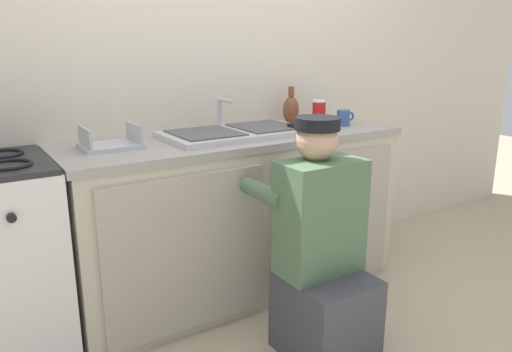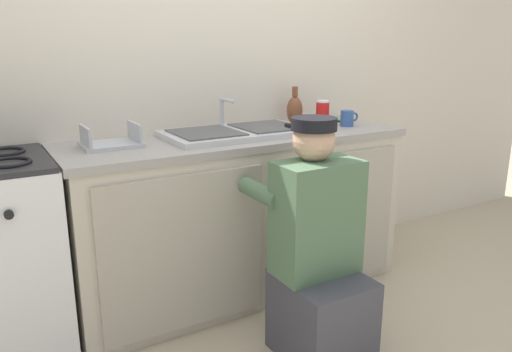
{
  "view_description": "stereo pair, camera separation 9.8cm",
  "coord_description": "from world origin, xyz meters",
  "px_view_note": "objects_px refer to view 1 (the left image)",
  "views": [
    {
      "loc": [
        -1.36,
        -2.03,
        1.42
      ],
      "look_at": [
        0.0,
        0.1,
        0.74
      ],
      "focal_mm": 35.0,
      "sensor_mm": 36.0,
      "label": 1
    },
    {
      "loc": [
        -1.27,
        -2.08,
        1.42
      ],
      "look_at": [
        0.0,
        0.1,
        0.74
      ],
      "focal_mm": 35.0,
      "sensor_mm": 36.0,
      "label": 2
    }
  ],
  "objects_px": {
    "cell_phone": "(334,120)",
    "sink_double_basin": "(236,132)",
    "vase_decorative": "(291,109)",
    "dish_rack_tray": "(111,143)",
    "coffee_mug": "(344,118)",
    "plumber_person": "(321,260)",
    "soda_cup_red": "(319,113)"
  },
  "relations": [
    {
      "from": "dish_rack_tray",
      "to": "coffee_mug",
      "type": "distance_m",
      "value": 1.4
    },
    {
      "from": "sink_double_basin",
      "to": "dish_rack_tray",
      "type": "xyz_separation_m",
      "value": [
        -0.68,
        0.04,
        0.01
      ]
    },
    {
      "from": "vase_decorative",
      "to": "dish_rack_tray",
      "type": "relative_size",
      "value": 0.82
    },
    {
      "from": "sink_double_basin",
      "to": "coffee_mug",
      "type": "relative_size",
      "value": 6.35
    },
    {
      "from": "sink_double_basin",
      "to": "cell_phone",
      "type": "bearing_deg",
      "value": 8.17
    },
    {
      "from": "dish_rack_tray",
      "to": "sink_double_basin",
      "type": "bearing_deg",
      "value": -3.55
    },
    {
      "from": "vase_decorative",
      "to": "cell_phone",
      "type": "height_order",
      "value": "vase_decorative"
    },
    {
      "from": "sink_double_basin",
      "to": "soda_cup_red",
      "type": "height_order",
      "value": "sink_double_basin"
    },
    {
      "from": "sink_double_basin",
      "to": "vase_decorative",
      "type": "bearing_deg",
      "value": 18.86
    },
    {
      "from": "vase_decorative",
      "to": "dish_rack_tray",
      "type": "height_order",
      "value": "vase_decorative"
    },
    {
      "from": "plumber_person",
      "to": "soda_cup_red",
      "type": "height_order",
      "value": "plumber_person"
    },
    {
      "from": "coffee_mug",
      "to": "sink_double_basin",
      "type": "bearing_deg",
      "value": 174.87
    },
    {
      "from": "plumber_person",
      "to": "cell_phone",
      "type": "xyz_separation_m",
      "value": [
        0.79,
        0.85,
        0.47
      ]
    },
    {
      "from": "cell_phone",
      "to": "plumber_person",
      "type": "bearing_deg",
      "value": -133.05
    },
    {
      "from": "sink_double_basin",
      "to": "soda_cup_red",
      "type": "xyz_separation_m",
      "value": [
        0.61,
        0.04,
        0.06
      ]
    },
    {
      "from": "soda_cup_red",
      "to": "coffee_mug",
      "type": "distance_m",
      "value": 0.15
    },
    {
      "from": "sink_double_basin",
      "to": "vase_decorative",
      "type": "height_order",
      "value": "vase_decorative"
    },
    {
      "from": "plumber_person",
      "to": "vase_decorative",
      "type": "distance_m",
      "value": 1.16
    },
    {
      "from": "sink_double_basin",
      "to": "cell_phone",
      "type": "relative_size",
      "value": 5.71
    },
    {
      "from": "soda_cup_red",
      "to": "cell_phone",
      "type": "height_order",
      "value": "soda_cup_red"
    },
    {
      "from": "sink_double_basin",
      "to": "cell_phone",
      "type": "distance_m",
      "value": 0.82
    },
    {
      "from": "coffee_mug",
      "to": "cell_phone",
      "type": "relative_size",
      "value": 0.9
    },
    {
      "from": "sink_double_basin",
      "to": "cell_phone",
      "type": "xyz_separation_m",
      "value": [
        0.81,
        0.12,
        -0.01
      ]
    },
    {
      "from": "cell_phone",
      "to": "coffee_mug",
      "type": "bearing_deg",
      "value": -115.34
    },
    {
      "from": "dish_rack_tray",
      "to": "coffee_mug",
      "type": "height_order",
      "value": "dish_rack_tray"
    },
    {
      "from": "vase_decorative",
      "to": "dish_rack_tray",
      "type": "xyz_separation_m",
      "value": [
        -1.17,
        -0.13,
        -0.07
      ]
    },
    {
      "from": "cell_phone",
      "to": "sink_double_basin",
      "type": "bearing_deg",
      "value": -171.83
    },
    {
      "from": "soda_cup_red",
      "to": "cell_phone",
      "type": "distance_m",
      "value": 0.22
    },
    {
      "from": "sink_double_basin",
      "to": "coffee_mug",
      "type": "height_order",
      "value": "sink_double_basin"
    },
    {
      "from": "sink_double_basin",
      "to": "coffee_mug",
      "type": "bearing_deg",
      "value": -5.13
    },
    {
      "from": "sink_double_basin",
      "to": "vase_decorative",
      "type": "relative_size",
      "value": 3.48
    },
    {
      "from": "dish_rack_tray",
      "to": "soda_cup_red",
      "type": "bearing_deg",
      "value": -0.11
    }
  ]
}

